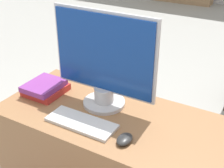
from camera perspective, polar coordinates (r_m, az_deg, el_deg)
name	(u,v)px	position (r m, az deg, el deg)	size (l,w,h in m)	color
monitor	(104,62)	(1.56, -1.53, 4.13)	(0.57, 0.22, 0.51)	#B7B7BC
keyboard	(81,123)	(1.53, -5.61, -7.05)	(0.35, 0.14, 0.02)	silver
mouse	(125,139)	(1.41, 2.31, -10.06)	(0.06, 0.10, 0.03)	#262626
book_stack	(45,88)	(1.80, -12.15, -0.71)	(0.20, 0.22, 0.07)	#B72D28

